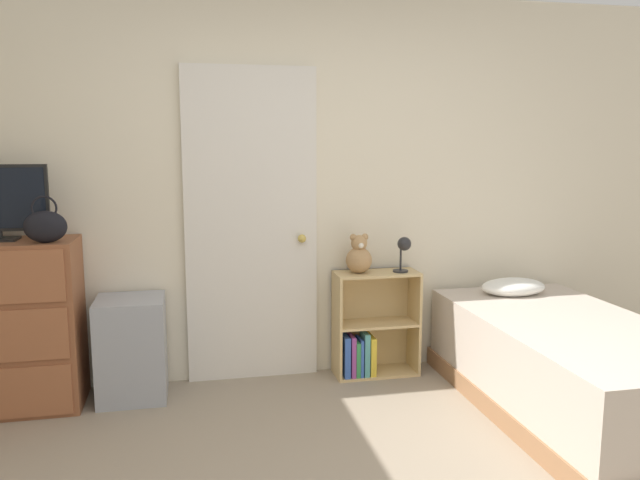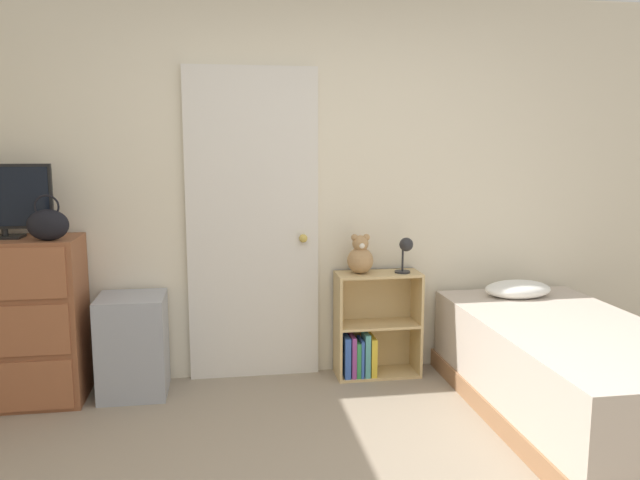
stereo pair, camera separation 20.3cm
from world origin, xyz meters
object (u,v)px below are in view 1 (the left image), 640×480
object	(u,v)px
dresser	(7,326)
bed	(570,367)
storage_bin	(132,348)
desk_lamp	(404,248)
handbag	(45,226)
bookshelf	(369,334)
teddy_bear	(359,256)

from	to	relation	value
dresser	bed	xyz separation A→B (m)	(3.24, -0.74, -0.23)
storage_bin	desk_lamp	world-z (taller)	desk_lamp
handbag	bookshelf	world-z (taller)	handbag
storage_bin	desk_lamp	size ratio (longest dim) A/B	2.64
handbag	bed	size ratio (longest dim) A/B	0.14
bookshelf	desk_lamp	xyz separation A→B (m)	(0.23, -0.04, 0.60)
dresser	storage_bin	world-z (taller)	dresser
storage_bin	bed	xyz separation A→B (m)	(2.54, -0.76, -0.04)
storage_bin	desk_lamp	distance (m)	1.87
teddy_bear	bed	bearing A→B (deg)	-38.23
handbag	desk_lamp	bearing A→B (deg)	4.54
handbag	desk_lamp	distance (m)	2.22
dresser	storage_bin	xyz separation A→B (m)	(0.70, 0.02, -0.19)
bookshelf	bed	distance (m)	1.30
bed	teddy_bear	bearing A→B (deg)	141.77
bookshelf	desk_lamp	bearing A→B (deg)	-11.02
dresser	bed	bearing A→B (deg)	-12.93
teddy_bear	dresser	bearing A→B (deg)	-177.59
handbag	desk_lamp	xyz separation A→B (m)	(2.20, 0.17, -0.23)
bookshelf	bed	bearing A→B (deg)	-40.55
dresser	bookshelf	distance (m)	2.27
handbag	desk_lamp	size ratio (longest dim) A/B	1.12
teddy_bear	bed	distance (m)	1.46
dresser	desk_lamp	xyz separation A→B (m)	(2.48, 0.06, 0.37)
teddy_bear	desk_lamp	distance (m)	0.31
dresser	handbag	world-z (taller)	handbag
dresser	teddy_bear	xyz separation A→B (m)	(2.18, 0.09, 0.32)
bookshelf	bed	size ratio (longest dim) A/B	0.37
handbag	bed	world-z (taller)	handbag
desk_lamp	bed	world-z (taller)	desk_lamp
storage_bin	bookshelf	bearing A→B (deg)	2.99
storage_bin	bookshelf	size ratio (longest dim) A/B	0.89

